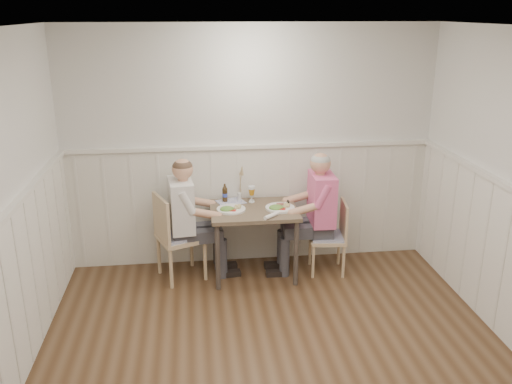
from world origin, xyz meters
TOP-DOWN VIEW (x-y plane):
  - ground_plane at (0.00, 0.00)m, footprint 4.50×4.50m
  - room_shell at (0.00, 0.00)m, footprint 4.04×4.54m
  - wainscot at (0.00, 0.69)m, footprint 4.00×4.49m
  - dining_table at (-0.02, 1.84)m, footprint 0.90×0.70m
  - chair_right at (0.82, 1.80)m, footprint 0.41×0.41m
  - chair_left at (-0.84, 1.85)m, footprint 0.57×0.57m
  - man_in_pink at (0.67, 1.85)m, footprint 0.63×0.44m
  - diner_cream at (-0.72, 1.86)m, footprint 0.65×0.45m
  - plate_man at (0.25, 1.80)m, footprint 0.31×0.31m
  - plate_diner at (-0.27, 1.81)m, footprint 0.30×0.30m
  - beer_glass_a at (-0.01, 2.09)m, footprint 0.06×0.06m
  - beer_glass_b at (-0.01, 2.04)m, footprint 0.07×0.07m
  - beer_bottle at (-0.30, 2.09)m, footprint 0.06×0.06m
  - rolled_napkin at (0.13, 1.57)m, footprint 0.17×0.15m
  - grass_vase at (-0.14, 2.12)m, footprint 0.05×0.05m
  - gingham_mat at (-0.24, 2.07)m, footprint 0.34×0.31m

SIDE VIEW (x-z plane):
  - ground_plane at x=0.00m, z-range 0.00..0.00m
  - chair_right at x=0.82m, z-range 0.03..0.83m
  - chair_left at x=-0.84m, z-range 0.04..0.97m
  - diner_cream at x=-0.72m, z-range -0.11..1.22m
  - man_in_pink at x=0.67m, z-range -0.11..1.24m
  - dining_table at x=-0.02m, z-range 0.27..1.02m
  - wainscot at x=0.00m, z-range 0.02..1.36m
  - gingham_mat at x=-0.24m, z-range 0.75..0.76m
  - rolled_napkin at x=0.13m, z-range 0.75..0.79m
  - plate_diner at x=-0.27m, z-range 0.74..0.81m
  - plate_man at x=0.25m, z-range 0.74..0.81m
  - beer_bottle at x=-0.30m, z-range 0.74..0.94m
  - beer_glass_a at x=-0.01m, z-range 0.78..0.93m
  - beer_glass_b at x=-0.01m, z-range 0.78..0.96m
  - grass_vase at x=-0.14m, z-range 0.73..1.13m
  - room_shell at x=0.00m, z-range 0.22..2.82m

